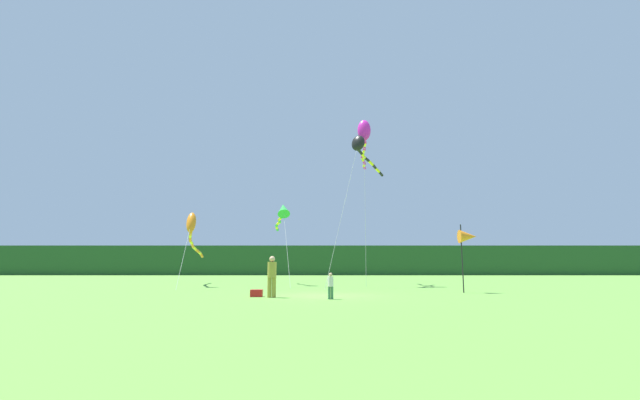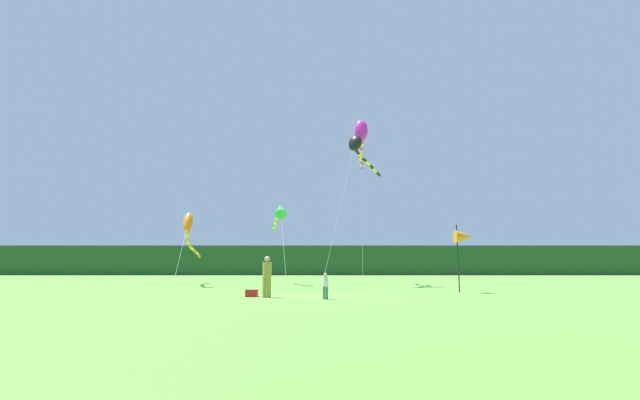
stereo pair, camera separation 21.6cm
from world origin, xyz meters
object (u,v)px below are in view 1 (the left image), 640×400
kite_orange (190,230)px  kite_magenta (362,135)px  kite_green (281,212)px  person_child (329,284)px  cooler_box (255,293)px  banner_flag_pole (465,237)px  kite_black (359,147)px  person_adult (270,274)px

kite_orange → kite_magenta: kite_magenta is taller
kite_green → kite_magenta: size_ratio=0.65×
person_child → cooler_box: size_ratio=2.04×
person_child → banner_flag_pole: bearing=30.9°
person_child → cooler_box: 3.61m
cooler_box → kite_magenta: kite_magenta is taller
banner_flag_pole → kite_green: kite_green is taller
kite_orange → kite_magenta: size_ratio=0.89×
banner_flag_pole → kite_orange: size_ratio=0.33×
cooler_box → kite_orange: bearing=120.7°
kite_orange → kite_black: size_ratio=1.01×
person_child → cooler_box: person_child is taller
person_adult → kite_orange: bearing=122.4°
kite_orange → kite_green: bearing=15.0°
person_adult → kite_magenta: 16.01m
person_child → kite_orange: bearing=128.8°
cooler_box → banner_flag_pole: banner_flag_pole is taller
banner_flag_pole → kite_green: bearing=139.7°
person_child → kite_black: kite_black is taller
person_child → kite_green: 14.42m
person_adult → kite_orange: 12.92m
kite_green → kite_black: bearing=-17.9°
banner_flag_pole → kite_black: 10.97m
person_child → kite_black: 14.81m
person_adult → kite_green: kite_green is taller
banner_flag_pole → kite_magenta: 12.19m
person_adult → banner_flag_pole: (9.85, 3.41, 1.86)m
kite_orange → kite_magenta: (12.12, 0.73, 7.11)m
person_adult → kite_magenta: kite_magenta is taller
cooler_box → kite_green: kite_green is taller
person_adult → kite_orange: kite_orange is taller
kite_black → kite_magenta: size_ratio=0.88×
person_adult → kite_black: 14.50m
cooler_box → kite_green: 12.89m
person_adult → kite_green: size_ratio=0.23×
person_adult → kite_green: (-0.64, 12.29, 4.32)m
person_adult → banner_flag_pole: bearing=19.1°
kite_black → kite_orange: bearing=179.1°
kite_magenta → kite_green: bearing=171.3°
person_child → banner_flag_pole: banner_flag_pole is taller
banner_flag_pole → kite_orange: bearing=156.4°
kite_black → cooler_box: bearing=-119.8°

